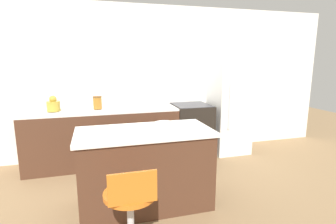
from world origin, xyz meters
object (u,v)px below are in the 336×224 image
(kettle, at_px, (53,105))
(oven_range, at_px, (191,130))
(stool_chair, at_px, (131,212))
(mixing_bowl, at_px, (118,105))
(refrigerator, at_px, (229,106))

(kettle, bearing_deg, oven_range, -0.44)
(oven_range, bearing_deg, stool_chair, -122.05)
(oven_range, height_order, stool_chair, oven_range)
(oven_range, height_order, kettle, kettle)
(kettle, distance_m, mixing_bowl, 0.97)
(oven_range, relative_size, kettle, 3.85)
(stool_chair, height_order, mixing_bowl, mixing_bowl)
(stool_chair, xyz_separation_m, mixing_bowl, (0.12, 2.22, 0.53))
(stool_chair, distance_m, mixing_bowl, 2.28)
(oven_range, height_order, mixing_bowl, mixing_bowl)
(refrigerator, relative_size, stool_chair, 2.03)
(kettle, bearing_deg, mixing_bowl, 0.00)
(refrigerator, xyz_separation_m, kettle, (-2.96, 0.01, 0.15))
(kettle, height_order, mixing_bowl, kettle)
(mixing_bowl, bearing_deg, oven_range, -0.77)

